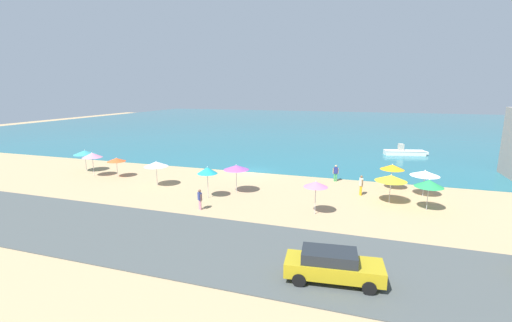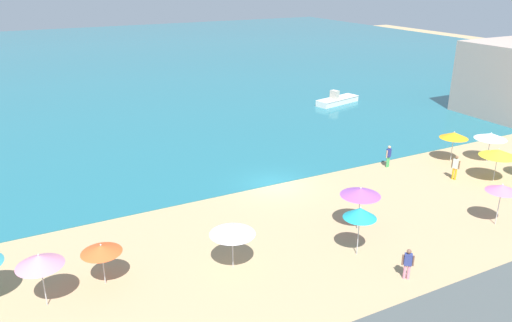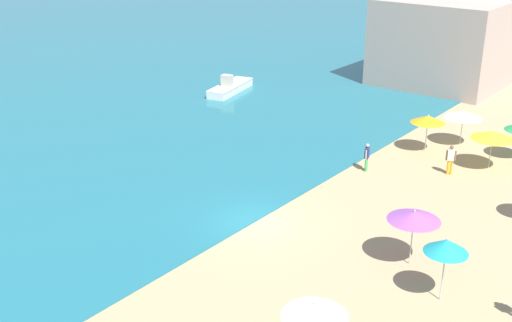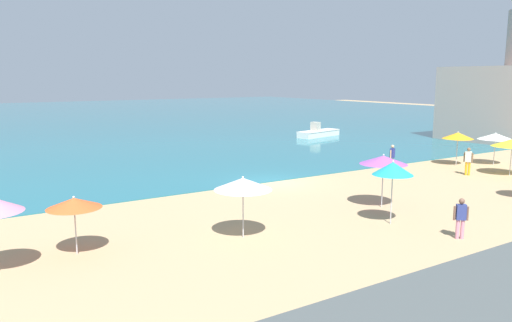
{
  "view_description": "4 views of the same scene",
  "coord_description": "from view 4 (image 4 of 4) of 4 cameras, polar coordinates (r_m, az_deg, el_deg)",
  "views": [
    {
      "loc": [
        11.87,
        -34.93,
        9.03
      ],
      "look_at": [
        0.04,
        1.31,
        1.02
      ],
      "focal_mm": 24.0,
      "sensor_mm": 36.0,
      "label": 1
    },
    {
      "loc": [
        -15.6,
        -27.25,
        13.77
      ],
      "look_at": [
        -0.06,
        2.63,
        0.87
      ],
      "focal_mm": 35.0,
      "sensor_mm": 36.0,
      "label": 2
    },
    {
      "loc": [
        -21.78,
        -17.33,
        14.37
      ],
      "look_at": [
        2.44,
        1.83,
        2.02
      ],
      "focal_mm": 45.0,
      "sensor_mm": 36.0,
      "label": 3
    },
    {
      "loc": [
        -16.52,
        -23.87,
        6.14
      ],
      "look_at": [
        -1.96,
        -1.31,
        1.64
      ],
      "focal_mm": 35.0,
      "sensor_mm": 36.0,
      "label": 4
    }
  ],
  "objects": [
    {
      "name": "ground_plane",
      "position": [
        29.68,
        1.81,
        -2.42
      ],
      "size": [
        160.0,
        160.0,
        0.0
      ],
      "primitive_type": "plane",
      "color": "tan"
    },
    {
      "name": "sea",
      "position": [
        80.82,
        -21.01,
        4.56
      ],
      "size": [
        150.0,
        110.0,
        0.05
      ],
      "primitive_type": "cube",
      "color": "#1F6675",
      "rests_on": "ground_plane"
    },
    {
      "name": "beach_umbrella_1",
      "position": [
        21.59,
        15.37,
        -0.84
      ],
      "size": [
        1.71,
        1.71,
        2.73
      ],
      "color": "#B2B2B7",
      "rests_on": "ground_plane"
    },
    {
      "name": "beach_umbrella_4",
      "position": [
        39.22,
        25.7,
        2.56
      ],
      "size": [
        2.38,
        2.38,
        2.31
      ],
      "color": "#B2B2B7",
      "rests_on": "ground_plane"
    },
    {
      "name": "beach_umbrella_5",
      "position": [
        19.06,
        -1.5,
        -2.63
      ],
      "size": [
        2.24,
        2.24,
        2.43
      ],
      "color": "#B2B2B7",
      "rests_on": "ground_plane"
    },
    {
      "name": "beach_umbrella_6",
      "position": [
        37.78,
        22.08,
        2.7
      ],
      "size": [
        2.11,
        2.11,
        2.41
      ],
      "color": "#B2B2B7",
      "rests_on": "ground_plane"
    },
    {
      "name": "beach_umbrella_7",
      "position": [
        35.31,
        27.24,
        1.87
      ],
      "size": [
        2.49,
        2.49,
        2.4
      ],
      "color": "#B2B2B7",
      "rests_on": "ground_plane"
    },
    {
      "name": "beach_umbrella_8",
      "position": [
        24.3,
        14.36,
        0.12
      ],
      "size": [
        2.25,
        2.25,
        2.58
      ],
      "color": "#B2B2B7",
      "rests_on": "ground_plane"
    },
    {
      "name": "beach_umbrella_10",
      "position": [
        18.41,
        -20.08,
        -4.54
      ],
      "size": [
        1.89,
        1.89,
        2.1
      ],
      "color": "#B2B2B7",
      "rests_on": "ground_plane"
    },
    {
      "name": "bather_0",
      "position": [
        34.77,
        15.3,
        0.59
      ],
      "size": [
        0.55,
        0.31,
        1.68
      ],
      "color": "#3F9F53",
      "rests_on": "ground_plane"
    },
    {
      "name": "bather_1",
      "position": [
        20.74,
        22.36,
        -5.87
      ],
      "size": [
        0.46,
        0.4,
        1.6
      ],
      "color": "#CD7D93",
      "rests_on": "ground_plane"
    },
    {
      "name": "bather_2",
      "position": [
        34.31,
        23.09,
        0.13
      ],
      "size": [
        0.34,
        0.53,
        1.77
      ],
      "color": "orange",
      "rests_on": "ground_plane"
    },
    {
      "name": "skiff_nearshore",
      "position": [
        52.48,
        7.17,
        3.22
      ],
      "size": [
        5.92,
        2.77,
        1.55
      ],
      "color": "silver",
      "rests_on": "sea"
    }
  ]
}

